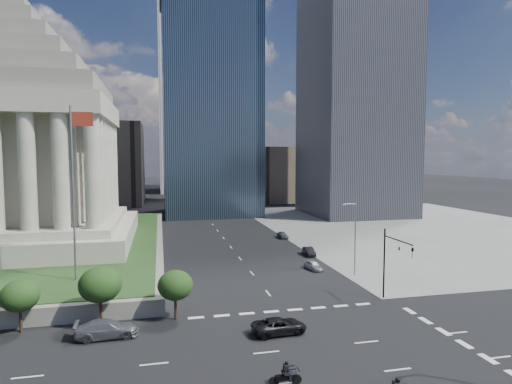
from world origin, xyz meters
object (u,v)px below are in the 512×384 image
object	(u,v)px
war_memorial	(21,124)
parked_sedan_far	(283,235)
suv_grey	(107,329)
motorcycle_trail	(285,373)
parked_sedan_near	(313,265)
flagpole	(74,183)
pickup_truck	(279,326)
traffic_signal_ne	(393,256)
street_lamp_north	(354,234)
parked_sedan_mid	(309,251)

from	to	relation	value
war_memorial	parked_sedan_far	bearing A→B (deg)	6.57
suv_grey	motorcycle_trail	size ratio (longest dim) A/B	2.29
parked_sedan_near	parked_sedan_far	world-z (taller)	parked_sedan_far
flagpole	parked_sedan_near	xyz separation A→B (m)	(30.83, 4.97, -12.50)
parked_sedan_near	parked_sedan_far	size ratio (longest dim) A/B	0.94
suv_grey	pickup_truck	bearing A→B (deg)	-101.21
parked_sedan_far	traffic_signal_ne	bearing A→B (deg)	-89.66
pickup_truck	parked_sedan_near	xyz separation A→B (m)	(10.90, 20.50, -0.09)
war_memorial	flagpole	world-z (taller)	war_memorial
flagpole	street_lamp_north	bearing A→B (deg)	1.63
traffic_signal_ne	pickup_truck	bearing A→B (deg)	-160.06
flagpole	motorcycle_trail	xyz separation A→B (m)	(17.87, -24.28, -12.22)
street_lamp_north	motorcycle_trail	bearing A→B (deg)	-124.36
street_lamp_north	suv_grey	bearing A→B (deg)	-155.32
traffic_signal_ne	street_lamp_north	world-z (taller)	street_lamp_north
traffic_signal_ne	pickup_truck	size ratio (longest dim) A/B	1.58
parked_sedan_far	street_lamp_north	bearing A→B (deg)	-87.40
parked_sedan_far	motorcycle_trail	xyz separation A→B (m)	(-15.46, -53.52, 0.24)
pickup_truck	traffic_signal_ne	bearing A→B (deg)	-74.66
traffic_signal_ne	parked_sedan_far	world-z (taller)	traffic_signal_ne
flagpole	parked_sedan_mid	size ratio (longest dim) A/B	5.01
traffic_signal_ne	suv_grey	bearing A→B (deg)	-174.80
street_lamp_north	suv_grey	size ratio (longest dim) A/B	1.82
war_memorial	street_lamp_north	bearing A→B (deg)	-25.92
suv_grey	parked_sedan_near	distance (m)	31.72
flagpole	street_lamp_north	xyz separation A→B (m)	(35.16, 1.00, -7.45)
parked_sedan_far	motorcycle_trail	bearing A→B (deg)	-107.22
war_memorial	parked_sedan_near	world-z (taller)	war_memorial
pickup_truck	suv_grey	world-z (taller)	suv_grey
parked_sedan_near	parked_sedan_mid	xyz separation A→B (m)	(2.50, 8.76, 0.04)
flagpole	parked_sedan_far	world-z (taller)	flagpole
traffic_signal_ne	pickup_truck	distance (m)	15.98
pickup_truck	flagpole	bearing A→B (deg)	47.49
parked_sedan_mid	pickup_truck	bearing A→B (deg)	-110.13
flagpole	pickup_truck	bearing A→B (deg)	-37.92
flagpole	parked_sedan_near	distance (m)	33.63
parked_sedan_near	traffic_signal_ne	bearing A→B (deg)	-85.28
parked_sedan_mid	motorcycle_trail	bearing A→B (deg)	-107.66
war_memorial	pickup_truck	world-z (taller)	war_memorial
pickup_truck	parked_sedan_far	xyz separation A→B (m)	(13.40, 44.76, -0.05)
flagpole	pickup_truck	xyz separation A→B (m)	(19.93, -15.53, -12.41)
parked_sedan_far	parked_sedan_near	bearing A→B (deg)	-96.99
war_memorial	flagpole	bearing A→B (deg)	-63.11
parked_sedan_mid	parked_sedan_far	size ratio (longest dim) A/B	1.04
traffic_signal_ne	parked_sedan_near	bearing A→B (deg)	102.90
flagpole	motorcycle_trail	world-z (taller)	flagpole
war_memorial	flagpole	xyz separation A→B (m)	(12.17, -24.00, -8.29)
street_lamp_north	suv_grey	world-z (taller)	street_lamp_north
motorcycle_trail	flagpole	bearing A→B (deg)	127.85
pickup_truck	parked_sedan_far	world-z (taller)	pickup_truck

